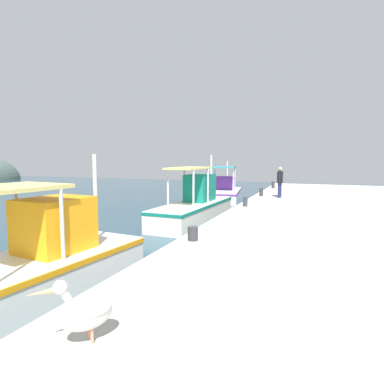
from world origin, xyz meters
name	(u,v)px	position (x,y,z in m)	size (l,w,h in m)	color
quay_pier	(368,242)	(0.00, -5.00, 0.40)	(36.00, 10.00, 0.80)	#B2B2AD
fishing_boat_second	(35,266)	(-6.14, 2.01, 0.70)	(5.38, 2.59, 3.08)	white
fishing_boat_third	(195,206)	(3.04, 1.87, 0.72)	(6.35, 2.02, 3.13)	silver
fishing_boat_fourth	(224,192)	(11.13, 2.67, 0.58)	(5.39, 2.88, 2.76)	white
pelican	(86,310)	(-8.24, -1.02, 1.20)	(0.89, 0.74, 0.82)	tan
fisherman_standing	(280,181)	(7.37, -1.52, 1.74)	(0.63, 0.28, 1.69)	#1E234C
mooring_bollard_nearest	(193,234)	(-3.24, -0.45, 0.98)	(0.28, 0.28, 0.37)	#333338
mooring_bollard_second	(245,202)	(3.39, -0.45, 1.00)	(0.21, 0.21, 0.41)	#333338
mooring_bollard_third	(261,192)	(7.80, -0.45, 1.02)	(0.21, 0.21, 0.44)	#333338
mooring_bollard_fourth	(273,185)	(12.98, -0.45, 1.04)	(0.22, 0.22, 0.48)	#333338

